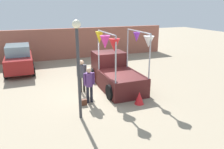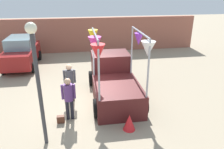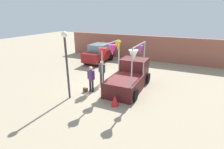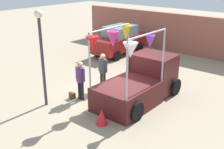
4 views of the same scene
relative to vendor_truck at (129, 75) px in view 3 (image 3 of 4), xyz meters
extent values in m
plane|color=gray|center=(-1.11, -0.56, -0.87)|extent=(60.00, 60.00, 0.00)
cube|color=#4C1919|center=(0.02, -1.01, -0.37)|extent=(1.90, 2.60, 1.00)
cube|color=#4C1919|center=(0.02, 0.99, 0.03)|extent=(1.80, 1.40, 1.80)
cube|color=#8CB2C6|center=(0.02, 0.99, 0.48)|extent=(1.76, 1.37, 0.60)
cylinder|color=black|center=(-0.93, 1.34, -0.49)|extent=(0.22, 0.76, 0.76)
cylinder|color=black|center=(0.97, 1.34, -0.49)|extent=(0.22, 0.76, 0.76)
cylinder|color=black|center=(-0.93, -1.71, -0.49)|extent=(0.22, 0.76, 0.76)
cylinder|color=black|center=(0.97, -1.71, -0.49)|extent=(0.22, 0.76, 0.76)
cylinder|color=#A5A5AD|center=(-0.85, 0.21, 1.21)|extent=(0.07, 0.07, 2.16)
cylinder|color=#A5A5AD|center=(0.89, 0.21, 1.21)|extent=(0.07, 0.07, 2.16)
cylinder|color=#A5A5AD|center=(-0.85, -2.23, 1.21)|extent=(0.07, 0.07, 2.16)
cylinder|color=#A5A5AD|center=(0.89, -2.23, 1.21)|extent=(0.07, 0.07, 2.16)
cylinder|color=#A5A5AD|center=(-0.85, -1.01, 2.29)|extent=(0.07, 2.44, 0.07)
cylinder|color=#A5A5AD|center=(0.89, -1.01, 2.29)|extent=(0.07, 2.44, 0.07)
cone|color=red|center=(-0.85, -2.06, 1.86)|extent=(0.55, 0.55, 0.57)
cone|color=white|center=(0.89, -2.06, 1.92)|extent=(0.72, 0.72, 0.53)
cone|color=#D83399|center=(-0.85, -0.84, 1.82)|extent=(0.59, 0.59, 0.64)
cone|color=purple|center=(0.89, -0.84, 1.99)|extent=(0.49, 0.49, 0.47)
cone|color=yellow|center=(-0.85, 0.04, 1.93)|extent=(0.48, 0.48, 0.62)
cube|color=maroon|center=(-5.07, 4.93, -0.10)|extent=(1.70, 4.00, 0.90)
cube|color=#72939E|center=(-5.07, 5.08, 0.68)|extent=(1.50, 2.10, 0.66)
cylinder|color=black|center=(-5.92, 6.18, -0.55)|extent=(0.18, 0.64, 0.64)
cylinder|color=black|center=(-4.22, 6.18, -0.55)|extent=(0.18, 0.64, 0.64)
cylinder|color=black|center=(-5.92, 3.68, -0.55)|extent=(0.18, 0.64, 0.64)
cylinder|color=black|center=(-4.22, 3.68, -0.55)|extent=(0.18, 0.64, 0.64)
cylinder|color=black|center=(-2.05, -1.69, -0.46)|extent=(0.13, 0.13, 0.82)
cylinder|color=black|center=(-1.87, -1.69, -0.46)|extent=(0.13, 0.13, 0.82)
cylinder|color=#593372|center=(-1.96, -1.69, 0.27)|extent=(0.34, 0.34, 0.65)
sphere|color=tan|center=(-1.96, -1.69, 0.71)|extent=(0.25, 0.25, 0.25)
cylinder|color=#593372|center=(-2.18, -1.69, 0.30)|extent=(0.09, 0.09, 0.58)
cylinder|color=#593372|center=(-1.74, -1.69, 0.30)|extent=(0.09, 0.09, 0.58)
cylinder|color=#2D2823|center=(-2.04, -0.25, -0.46)|extent=(0.13, 0.13, 0.83)
cylinder|color=#2D2823|center=(-1.86, -0.25, -0.46)|extent=(0.13, 0.13, 0.83)
cylinder|color=#3F3F47|center=(-1.95, -0.25, 0.29)|extent=(0.34, 0.34, 0.66)
sphere|color=tan|center=(-1.95, -0.25, 0.74)|extent=(0.25, 0.25, 0.25)
cylinder|color=#3F3F47|center=(-2.17, -0.25, 0.32)|extent=(0.09, 0.09, 0.59)
cylinder|color=#3F3F47|center=(-1.73, -0.25, 0.32)|extent=(0.09, 0.09, 0.59)
cube|color=#592D1E|center=(-2.31, -1.89, -0.73)|extent=(0.28, 0.16, 0.28)
cylinder|color=#333338|center=(-2.71, -2.98, 0.93)|extent=(0.12, 0.12, 3.60)
sphere|color=#F2EDCC|center=(-2.71, -2.98, 2.89)|extent=(0.32, 0.32, 0.32)
cube|color=#9E5947|center=(-1.11, 7.90, 0.43)|extent=(18.00, 0.36, 2.60)
cone|color=red|center=(0.15, -2.71, -0.57)|extent=(0.51, 0.51, 0.60)
camera|label=1|loc=(-4.47, -10.96, 3.49)|focal=35.00mm
camera|label=2|loc=(-1.48, -9.10, 3.91)|focal=35.00mm
camera|label=3|loc=(3.59, -10.54, 3.95)|focal=28.00mm
camera|label=4|loc=(6.15, -9.42, 4.40)|focal=45.00mm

